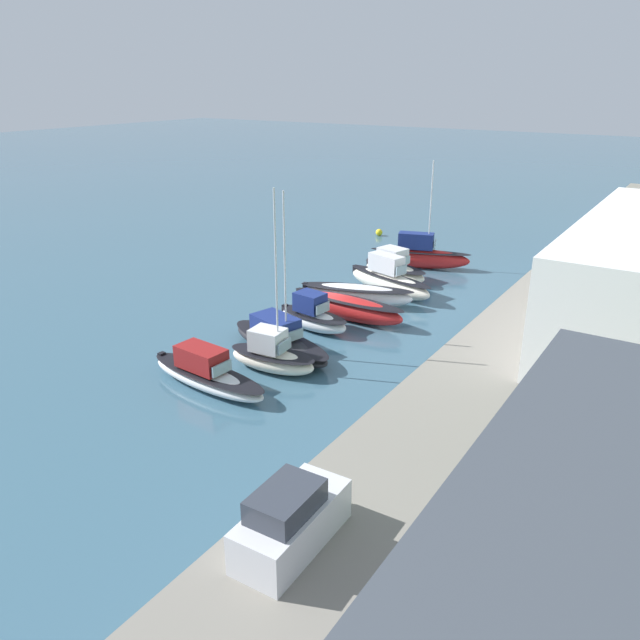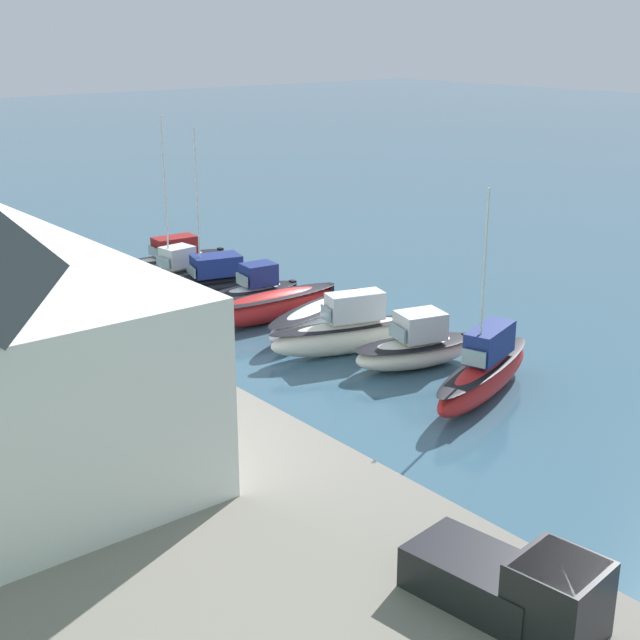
{
  "view_description": "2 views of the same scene",
  "coord_description": "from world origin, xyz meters",
  "px_view_note": "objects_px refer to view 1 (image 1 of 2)",
  "views": [
    {
      "loc": [
        33.92,
        21.55,
        14.83
      ],
      "look_at": [
        4.83,
        2.74,
        1.36
      ],
      "focal_mm": 35.0,
      "sensor_mm": 36.0,
      "label": 1
    },
    {
      "loc": [
        -35.0,
        27.88,
        14.62
      ],
      "look_at": [
        -3.64,
        2.53,
        1.27
      ],
      "focal_mm": 50.0,
      "sensor_mm": 36.0,
      "label": 2
    }
  ],
  "objects_px": {
    "moored_boat_5": "(312,316)",
    "dog_on_quay": "(536,294)",
    "person_on_quay": "(638,199)",
    "mooring_buoy_0": "(379,232)",
    "parked_car_1": "(291,520)",
    "moored_boat_8": "(206,373)",
    "moored_boat_0": "(419,255)",
    "moored_boat_1": "(394,269)",
    "moored_boat_4": "(347,307)",
    "moored_boat_3": "(356,294)",
    "moored_boat_2": "(389,280)",
    "pickup_truck_0": "(602,233)",
    "moored_boat_6": "(279,340)",
    "moored_boat_7": "(272,355)"
  },
  "relations": [
    {
      "from": "moored_boat_5",
      "to": "dog_on_quay",
      "type": "height_order",
      "value": "moored_boat_5"
    },
    {
      "from": "person_on_quay",
      "to": "mooring_buoy_0",
      "type": "relative_size",
      "value": 3.14
    },
    {
      "from": "parked_car_1",
      "to": "mooring_buoy_0",
      "type": "height_order",
      "value": "parked_car_1"
    },
    {
      "from": "moored_boat_8",
      "to": "person_on_quay",
      "type": "distance_m",
      "value": 56.24
    },
    {
      "from": "parked_car_1",
      "to": "moored_boat_0",
      "type": "bearing_deg",
      "value": 106.76
    },
    {
      "from": "moored_boat_1",
      "to": "moored_boat_4",
      "type": "xyz_separation_m",
      "value": [
        9.32,
        1.23,
        -0.09
      ]
    },
    {
      "from": "moored_boat_3",
      "to": "mooring_buoy_0",
      "type": "bearing_deg",
      "value": -174.5
    },
    {
      "from": "moored_boat_1",
      "to": "moored_boat_2",
      "type": "height_order",
      "value": "moored_boat_2"
    },
    {
      "from": "moored_boat_5",
      "to": "moored_boat_8",
      "type": "distance_m",
      "value": 9.53
    },
    {
      "from": "person_on_quay",
      "to": "mooring_buoy_0",
      "type": "xyz_separation_m",
      "value": [
        20.71,
        -20.65,
        -2.21
      ]
    },
    {
      "from": "moored_boat_4",
      "to": "parked_car_1",
      "type": "height_order",
      "value": "parked_car_1"
    },
    {
      "from": "dog_on_quay",
      "to": "moored_boat_1",
      "type": "bearing_deg",
      "value": 29.57
    },
    {
      "from": "moored_boat_4",
      "to": "pickup_truck_0",
      "type": "bearing_deg",
      "value": 158.26
    },
    {
      "from": "moored_boat_8",
      "to": "moored_boat_6",
      "type": "bearing_deg",
      "value": 179.03
    },
    {
      "from": "moored_boat_4",
      "to": "pickup_truck_0",
      "type": "distance_m",
      "value": 27.34
    },
    {
      "from": "moored_boat_4",
      "to": "moored_boat_0",
      "type": "bearing_deg",
      "value": -173.68
    },
    {
      "from": "pickup_truck_0",
      "to": "moored_boat_8",
      "type": "bearing_deg",
      "value": -115.23
    },
    {
      "from": "moored_boat_5",
      "to": "moored_boat_2",
      "type": "bearing_deg",
      "value": -178.97
    },
    {
      "from": "moored_boat_5",
      "to": "person_on_quay",
      "type": "bearing_deg",
      "value": 171.35
    },
    {
      "from": "moored_boat_4",
      "to": "moored_boat_6",
      "type": "distance_m",
      "value": 6.68
    },
    {
      "from": "moored_boat_1",
      "to": "dog_on_quay",
      "type": "distance_m",
      "value": 12.15
    },
    {
      "from": "moored_boat_1",
      "to": "dog_on_quay",
      "type": "bearing_deg",
      "value": 89.65
    },
    {
      "from": "moored_boat_0",
      "to": "moored_boat_3",
      "type": "bearing_deg",
      "value": -17.09
    },
    {
      "from": "pickup_truck_0",
      "to": "person_on_quay",
      "type": "xyz_separation_m",
      "value": [
        -17.57,
        0.49,
        0.28
      ]
    },
    {
      "from": "pickup_truck_0",
      "to": "moored_boat_3",
      "type": "bearing_deg",
      "value": -125.28
    },
    {
      "from": "moored_boat_7",
      "to": "mooring_buoy_0",
      "type": "relative_size",
      "value": 14.54
    },
    {
      "from": "moored_boat_1",
      "to": "moored_boat_6",
      "type": "xyz_separation_m",
      "value": [
        15.98,
        0.62,
        -0.17
      ]
    },
    {
      "from": "moored_boat_4",
      "to": "person_on_quay",
      "type": "relative_size",
      "value": 3.92
    },
    {
      "from": "moored_boat_8",
      "to": "parked_car_1",
      "type": "distance_m",
      "value": 14.32
    },
    {
      "from": "pickup_truck_0",
      "to": "mooring_buoy_0",
      "type": "bearing_deg",
      "value": -178.3
    },
    {
      "from": "moored_boat_8",
      "to": "parked_car_1",
      "type": "bearing_deg",
      "value": 57.71
    },
    {
      "from": "mooring_buoy_0",
      "to": "person_on_quay",
      "type": "bearing_deg",
      "value": 135.1
    },
    {
      "from": "moored_boat_0",
      "to": "parked_car_1",
      "type": "bearing_deg",
      "value": 0.35
    },
    {
      "from": "moored_boat_0",
      "to": "moored_boat_5",
      "type": "relative_size",
      "value": 1.65
    },
    {
      "from": "moored_boat_4",
      "to": "moored_boat_5",
      "type": "distance_m",
      "value": 2.84
    },
    {
      "from": "parked_car_1",
      "to": "pickup_truck_0",
      "type": "height_order",
      "value": "parked_car_1"
    },
    {
      "from": "parked_car_1",
      "to": "person_on_quay",
      "type": "bearing_deg",
      "value": 87.44
    },
    {
      "from": "dog_on_quay",
      "to": "moored_boat_6",
      "type": "bearing_deg",
      "value": 94.07
    },
    {
      "from": "moored_boat_1",
      "to": "parked_car_1",
      "type": "distance_m",
      "value": 32.2
    },
    {
      "from": "moored_boat_3",
      "to": "pickup_truck_0",
      "type": "relative_size",
      "value": 1.66
    },
    {
      "from": "moored_boat_7",
      "to": "dog_on_quay",
      "type": "distance_m",
      "value": 17.99
    },
    {
      "from": "moored_boat_6",
      "to": "pickup_truck_0",
      "type": "xyz_separation_m",
      "value": [
        -31.65,
        11.61,
        1.52
      ]
    },
    {
      "from": "moored_boat_2",
      "to": "mooring_buoy_0",
      "type": "distance_m",
      "value": 18.19
    },
    {
      "from": "moored_boat_0",
      "to": "dog_on_quay",
      "type": "height_order",
      "value": "moored_boat_0"
    },
    {
      "from": "moored_boat_0",
      "to": "person_on_quay",
      "type": "relative_size",
      "value": 4.11
    },
    {
      "from": "moored_boat_0",
      "to": "mooring_buoy_0",
      "type": "bearing_deg",
      "value": -153.4
    },
    {
      "from": "parked_car_1",
      "to": "moored_boat_1",
      "type": "bearing_deg",
      "value": 109.46
    },
    {
      "from": "parked_car_1",
      "to": "moored_boat_6",
      "type": "bearing_deg",
      "value": 126.22
    },
    {
      "from": "moored_boat_2",
      "to": "pickup_truck_0",
      "type": "distance_m",
      "value": 21.92
    },
    {
      "from": "moored_boat_0",
      "to": "moored_boat_1",
      "type": "bearing_deg",
      "value": -20.62
    }
  ]
}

